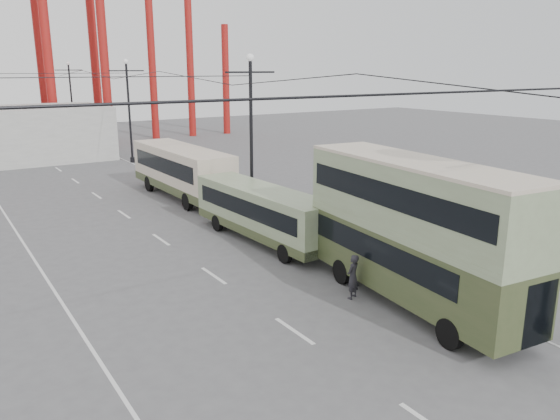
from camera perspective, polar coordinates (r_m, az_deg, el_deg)
ground at (r=16.62m, az=12.73°, el=-16.63°), size 160.00×160.00×0.00m
road_markings at (r=32.04m, az=-14.50°, el=-1.28°), size 12.52×120.00×0.01m
lamp_post_mid at (r=32.23m, az=-3.03°, el=7.74°), size 3.20×0.44×9.32m
lamp_post_far at (r=52.33m, az=-15.47°, el=9.87°), size 3.20×0.44×9.32m
lamp_post_distant at (r=73.53m, az=-20.94°, el=10.67°), size 3.20×0.44×9.32m
double_decker_bus at (r=20.22m, az=13.84°, el=-1.60°), size 3.55×10.26×5.40m
single_decker_green at (r=27.37m, az=-1.82°, el=-0.17°), size 2.61×9.77×2.74m
single_decker_cream at (r=37.44m, az=-10.23°, el=4.19°), size 2.83×10.88×3.38m
pedestrian at (r=20.98m, az=7.62°, el=-6.92°), size 0.75×0.63×1.74m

